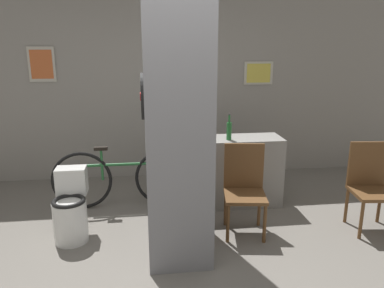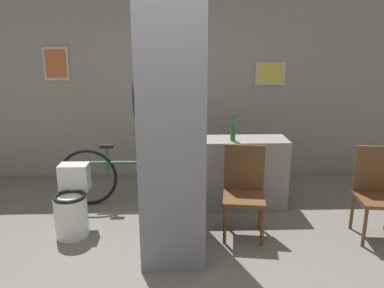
# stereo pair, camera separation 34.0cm
# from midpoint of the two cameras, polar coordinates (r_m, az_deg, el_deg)

# --- Properties ---
(ground_plane) EXTENTS (14.00, 14.00, 0.00)m
(ground_plane) POSITION_cam_midpoint_polar(r_m,az_deg,el_deg) (3.55, -1.44, -19.02)
(ground_plane) COLOR slate
(wall_back) EXTENTS (8.00, 0.09, 2.60)m
(wall_back) POSITION_cam_midpoint_polar(r_m,az_deg,el_deg) (5.60, -1.86, 8.14)
(wall_back) COLOR gray
(wall_back) RESTS_ON ground_plane
(pillar_center) EXTENTS (0.61, 0.98, 2.60)m
(pillar_center) POSITION_cam_midpoint_polar(r_m,az_deg,el_deg) (3.49, -0.27, 3.76)
(pillar_center) COLOR gray
(pillar_center) RESTS_ON ground_plane
(counter_shelf) EXTENTS (1.39, 0.44, 0.87)m
(counter_shelf) POSITION_cam_midpoint_polar(r_m,az_deg,el_deg) (4.68, 7.75, -4.38)
(counter_shelf) COLOR gray
(counter_shelf) RESTS_ON ground_plane
(toilet) EXTENTS (0.34, 0.50, 0.72)m
(toilet) POSITION_cam_midpoint_polar(r_m,az_deg,el_deg) (4.17, -15.59, -9.07)
(toilet) COLOR white
(toilet) RESTS_ON ground_plane
(chair_near_pillar) EXTENTS (0.49, 0.49, 0.95)m
(chair_near_pillar) POSITION_cam_midpoint_polar(r_m,az_deg,el_deg) (4.03, 10.34, -6.58)
(chair_near_pillar) COLOR brown
(chair_near_pillar) RESTS_ON ground_plane
(chair_by_doorway) EXTENTS (0.47, 0.47, 0.95)m
(chair_by_doorway) POSITION_cam_midpoint_polar(r_m,az_deg,el_deg) (4.45, 28.40, -6.13)
(chair_by_doorway) COLOR brown
(chair_by_doorway) RESTS_ON ground_plane
(bicycle) EXTENTS (1.74, 0.42, 0.78)m
(bicycle) POSITION_cam_midpoint_polar(r_m,az_deg,el_deg) (4.73, -7.61, -4.86)
(bicycle) COLOR black
(bicycle) RESTS_ON ground_plane
(bottle_tall) EXTENTS (0.06, 0.06, 0.32)m
(bottle_tall) POSITION_cam_midpoint_polar(r_m,az_deg,el_deg) (4.46, 8.45, 1.97)
(bottle_tall) COLOR #267233
(bottle_tall) RESTS_ON counter_shelf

